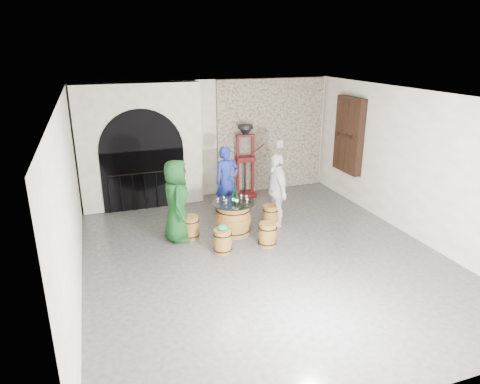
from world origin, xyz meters
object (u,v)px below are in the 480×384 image
object	(u,v)px
wine_bottle_center	(237,199)
barrel_table	(233,218)
barrel_stool_near_right	(268,234)
wine_bottle_left	(234,198)
barrel_stool_right	(271,216)
side_barrel	(228,195)
person_blue	(227,181)
barrel_stool_left	(191,227)
person_green	(177,201)
person_white	(276,190)
corking_press	(245,156)
barrel_stool_far	(228,207)
barrel_stool_near_left	(223,241)
wine_bottle_right	(235,195)

from	to	relation	value
wine_bottle_center	barrel_table	bearing A→B (deg)	105.30
barrel_stool_near_right	wine_bottle_left	bearing A→B (deg)	122.27
barrel_stool_right	side_barrel	xyz separation A→B (m)	(-0.53, 1.68, 0.03)
person_blue	wine_bottle_left	xyz separation A→B (m)	(-0.24, -1.26, 0.01)
barrel_table	side_barrel	world-z (taller)	barrel_table
barrel_stool_left	person_green	size ratio (longest dim) A/B	0.28
barrel_table	person_white	bearing A→B (deg)	6.16
barrel_stool_near_right	side_barrel	world-z (taller)	side_barrel
person_green	barrel_stool_left	bearing A→B (deg)	-87.37
barrel_table	wine_bottle_center	world-z (taller)	wine_bottle_center
corking_press	barrel_stool_far	bearing A→B (deg)	-120.36
corking_press	wine_bottle_left	bearing A→B (deg)	-111.07
person_green	wine_bottle_left	world-z (taller)	person_green
wine_bottle_left	side_barrel	world-z (taller)	wine_bottle_left
barrel_stool_near_left	wine_bottle_right	size ratio (longest dim) A/B	1.58
barrel_stool_left	wine_bottle_left	size ratio (longest dim) A/B	1.58
barrel_stool_near_right	person_white	bearing A→B (deg)	57.68
wine_bottle_right	person_blue	bearing A→B (deg)	82.29
wine_bottle_left	wine_bottle_right	bearing A→B (deg)	62.84
side_barrel	person_green	bearing A→B (deg)	-134.87
barrel_stool_near_right	wine_bottle_left	distance (m)	1.12
person_white	side_barrel	size ratio (longest dim) A/B	3.05
person_blue	corking_press	world-z (taller)	corking_press
person_green	wine_bottle_center	xyz separation A→B (m)	(1.28, -0.23, -0.03)
wine_bottle_left	barrel_table	bearing A→B (deg)	86.28
barrel_stool_near_left	person_white	world-z (taller)	person_white
barrel_table	barrel_stool_near_left	world-z (taller)	barrel_table
wine_bottle_right	side_barrel	distance (m)	1.78
person_green	corking_press	distance (m)	3.23
barrel_table	person_white	xyz separation A→B (m)	(1.10, 0.12, 0.50)
wine_bottle_right	side_barrel	world-z (taller)	wine_bottle_right
wine_bottle_center	barrel_stool_right	bearing A→B (deg)	14.38
barrel_stool_left	person_white	xyz separation A→B (m)	(2.07, 0.05, 0.62)
wine_bottle_left	side_barrel	bearing A→B (deg)	76.60
person_green	person_blue	size ratio (longest dim) A/B	1.05
barrel_stool_near_left	person_white	bearing A→B (deg)	30.61
barrel_stool_right	side_barrel	distance (m)	1.76
wine_bottle_left	corking_press	bearing A→B (deg)	64.40
barrel_stool_right	person_white	bearing A→B (deg)	6.16
barrel_stool_near_right	side_barrel	bearing A→B (deg)	91.33
barrel_table	barrel_stool_far	size ratio (longest dim) A/B	1.88
barrel_table	barrel_stool_right	distance (m)	0.98
wine_bottle_left	wine_bottle_right	size ratio (longest dim) A/B	1.00
barrel_table	barrel_stool_right	xyz separation A→B (m)	(0.97, 0.10, -0.11)
barrel_stool_far	person_blue	size ratio (longest dim) A/B	0.30
barrel_stool_right	person_blue	xyz separation A→B (m)	(-0.73, 1.10, 0.61)
wine_bottle_right	barrel_stool_right	bearing A→B (deg)	-2.18
wine_bottle_left	corking_press	world-z (taller)	corking_press
person_blue	barrel_stool_far	bearing A→B (deg)	-109.09
barrel_stool_far	barrel_table	bearing A→B (deg)	-101.13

